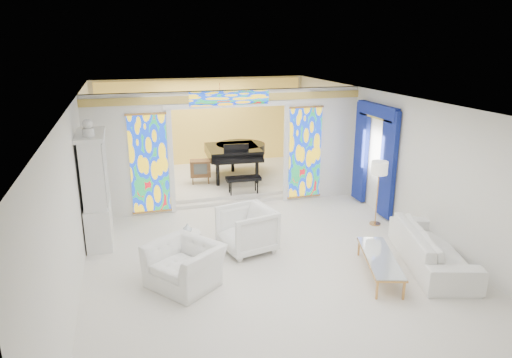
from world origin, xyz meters
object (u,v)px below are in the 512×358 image
object	(u,v)px
china_cabinet	(96,190)
tv_console	(200,168)
coffee_table	(380,258)
armchair_left	(184,265)
sofa	(432,247)
grand_piano	(237,151)
armchair_right	(247,230)

from	to	relation	value
china_cabinet	tv_console	bearing A→B (deg)	47.84
china_cabinet	coffee_table	size ratio (longest dim) A/B	1.49
armchair_left	tv_console	size ratio (longest dim) A/B	1.74
sofa	grand_piano	size ratio (longest dim) A/B	0.86
coffee_table	armchair_left	bearing A→B (deg)	168.78
china_cabinet	armchair_right	xyz separation A→B (m)	(2.91, -1.35, -0.70)
china_cabinet	coffee_table	bearing A→B (deg)	-31.53
sofa	grand_piano	distance (m)	6.76
china_cabinet	sofa	distance (m)	6.89
sofa	tv_console	distance (m)	6.89
coffee_table	tv_console	bearing A→B (deg)	110.68
china_cabinet	armchair_right	distance (m)	3.29
china_cabinet	tv_console	distance (m)	4.06
armchair_left	armchair_right	world-z (taller)	armchair_right
china_cabinet	grand_piano	xyz separation A→B (m)	(3.89, 3.38, -0.21)
sofa	tv_console	world-z (taller)	tv_console
armchair_right	coffee_table	world-z (taller)	armchair_right
armchair_right	sofa	world-z (taller)	armchair_right
coffee_table	grand_piano	size ratio (longest dim) A/B	0.63
china_cabinet	armchair_left	xyz separation A→B (m)	(1.49, -2.36, -0.79)
coffee_table	grand_piano	xyz separation A→B (m)	(-1.08, 6.44, 0.60)
armchair_left	tv_console	distance (m)	5.49
armchair_right	tv_console	size ratio (longest dim) A/B	1.50
armchair_left	sofa	xyz separation A→B (m)	(4.67, -0.60, -0.02)
sofa	grand_piano	xyz separation A→B (m)	(-2.27, 6.34, 0.59)
sofa	armchair_right	bearing A→B (deg)	80.56
china_cabinet	sofa	size ratio (longest dim) A/B	1.09
armchair_right	coffee_table	xyz separation A→B (m)	(2.07, -1.71, -0.11)
armchair_right	coffee_table	bearing A→B (deg)	37.53
armchair_left	coffee_table	world-z (taller)	armchair_left
sofa	grand_piano	world-z (taller)	grand_piano
armchair_right	sofa	xyz separation A→B (m)	(3.25, -1.61, -0.10)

